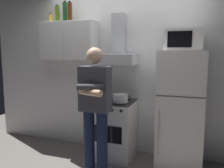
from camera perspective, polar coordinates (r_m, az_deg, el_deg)
ground_plane at (r=3.61m, az=0.00°, el=-18.38°), size 7.00×7.00×0.00m
back_wall_tiled at (r=3.82m, az=3.00°, el=4.14°), size 4.80×0.10×2.70m
upper_cabinet at (r=3.94m, az=-10.07°, el=9.97°), size 0.90×0.37×0.60m
stove_oven at (r=3.68m, az=0.56°, el=-10.58°), size 0.60×0.62×0.87m
range_hood at (r=3.61m, az=1.24°, el=7.87°), size 0.60×0.44×0.75m
refrigerator at (r=3.41m, az=15.97°, el=-5.99°), size 0.60×0.62×1.60m
microwave at (r=3.33m, az=16.60°, el=9.99°), size 0.48×0.37×0.28m
person_standing at (r=3.03m, az=-4.05°, el=-5.47°), size 0.38×0.33×1.64m
cooking_pot at (r=3.40m, az=2.00°, el=-3.40°), size 0.32×0.22×0.12m
bottle_olive_oil at (r=4.10m, az=-12.79°, el=15.85°), size 0.07×0.07×0.27m
bottle_wine_green at (r=4.04m, az=-11.04°, el=16.37°), size 0.07×0.07×0.32m
bottle_rum_dark at (r=3.93m, az=-9.94°, el=16.48°), size 0.07×0.07×0.30m
bottle_spice_jar at (r=4.14m, az=-14.31°, el=14.85°), size 0.06×0.06×0.15m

